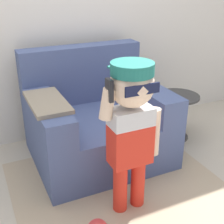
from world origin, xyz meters
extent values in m
plane|color=#BCB29E|center=(0.00, 0.00, 0.00)|extent=(10.00, 10.00, 0.00)
cube|color=#475684|center=(0.09, 0.21, 0.20)|extent=(1.10, 0.95, 0.40)
cube|color=#475684|center=(0.09, 0.60, 0.66)|extent=(1.10, 0.18, 0.52)
cube|color=#475684|center=(-0.35, 0.12, 0.51)|extent=(0.22, 0.78, 0.22)
cube|color=#475684|center=(0.53, 0.12, 0.51)|extent=(0.22, 0.78, 0.22)
cube|color=gray|center=(-0.35, 0.12, 0.63)|extent=(0.26, 0.53, 0.03)
cylinder|color=red|center=(-0.04, -0.48, 0.18)|extent=(0.10, 0.10, 0.37)
cylinder|color=red|center=(0.09, -0.48, 0.18)|extent=(0.10, 0.10, 0.37)
cube|color=red|center=(0.02, -0.48, 0.50)|extent=(0.27, 0.15, 0.27)
cube|color=silver|center=(0.02, -0.48, 0.70)|extent=(0.27, 0.15, 0.12)
sphere|color=beige|center=(0.02, -0.48, 0.90)|extent=(0.27, 0.27, 0.27)
cylinder|color=#1E7066|center=(0.02, -0.48, 1.00)|extent=(0.26, 0.26, 0.07)
cube|color=#1E7066|center=(0.02, -0.36, 0.97)|extent=(0.15, 0.12, 0.01)
cube|color=#0F1433|center=(0.02, -0.60, 0.91)|extent=(0.22, 0.01, 0.06)
cylinder|color=beige|center=(0.20, -0.48, 0.55)|extent=(0.08, 0.08, 0.33)
cylinder|color=beige|center=(-0.13, -0.48, 0.81)|extent=(0.11, 0.08, 0.20)
cube|color=black|center=(-0.13, -0.50, 0.90)|extent=(0.02, 0.07, 0.13)
cylinder|color=#333333|center=(0.90, 0.22, 0.01)|extent=(0.26, 0.26, 0.02)
cylinder|color=#333333|center=(0.90, 0.22, 0.21)|extent=(0.07, 0.07, 0.43)
cylinder|color=#333333|center=(0.90, 0.22, 0.44)|extent=(0.41, 0.41, 0.02)
cube|color=tan|center=(0.05, -0.25, 0.00)|extent=(1.55, 1.37, 0.01)
camera|label=1|loc=(-0.81, -2.00, 1.51)|focal=50.00mm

